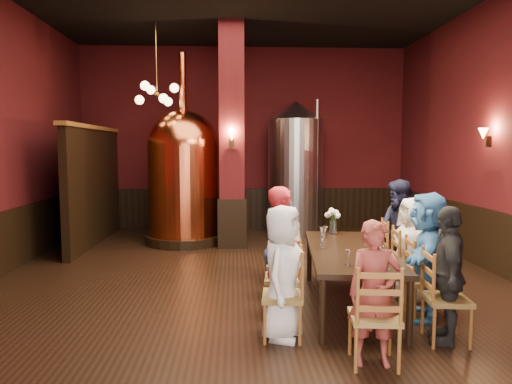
{
  "coord_description": "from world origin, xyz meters",
  "views": [
    {
      "loc": [
        -0.25,
        -6.48,
        2.01
      ],
      "look_at": [
        0.07,
        0.2,
        1.37
      ],
      "focal_mm": 32.0,
      "sensor_mm": 36.0,
      "label": 1
    }
  ],
  "objects_px": {
    "dining_table": "(350,254)",
    "person_0": "(283,272)",
    "person_2": "(283,250)",
    "copper_kettle": "(184,175)",
    "rose_vase": "(333,217)",
    "steel_vessel": "(295,168)",
    "person_1": "(283,251)"
  },
  "relations": [
    {
      "from": "dining_table",
      "to": "person_0",
      "type": "bearing_deg",
      "value": -130.36
    },
    {
      "from": "person_2",
      "to": "copper_kettle",
      "type": "bearing_deg",
      "value": 50.82
    },
    {
      "from": "copper_kettle",
      "to": "rose_vase",
      "type": "relative_size",
      "value": 10.23
    },
    {
      "from": "person_2",
      "to": "copper_kettle",
      "type": "relative_size",
      "value": 0.33
    },
    {
      "from": "person_0",
      "to": "steel_vessel",
      "type": "xyz_separation_m",
      "value": [
        0.94,
        6.02,
        0.84
      ]
    },
    {
      "from": "steel_vessel",
      "to": "rose_vase",
      "type": "xyz_separation_m",
      "value": [
        0.01,
        -4.11,
        -0.55
      ]
    },
    {
      "from": "person_1",
      "to": "copper_kettle",
      "type": "bearing_deg",
      "value": 21.57
    },
    {
      "from": "person_2",
      "to": "rose_vase",
      "type": "xyz_separation_m",
      "value": [
        0.81,
        0.59,
        0.35
      ]
    },
    {
      "from": "person_1",
      "to": "dining_table",
      "type": "bearing_deg",
      "value": -73.81
    },
    {
      "from": "person_0",
      "to": "person_1",
      "type": "relative_size",
      "value": 0.91
    },
    {
      "from": "person_1",
      "to": "copper_kettle",
      "type": "xyz_separation_m",
      "value": [
        -1.64,
        4.37,
        0.67
      ]
    },
    {
      "from": "dining_table",
      "to": "rose_vase",
      "type": "distance_m",
      "value": 1.05
    },
    {
      "from": "rose_vase",
      "to": "person_1",
      "type": "bearing_deg",
      "value": -125.32
    },
    {
      "from": "dining_table",
      "to": "steel_vessel",
      "type": "height_order",
      "value": "steel_vessel"
    },
    {
      "from": "copper_kettle",
      "to": "steel_vessel",
      "type": "bearing_deg",
      "value": 21.33
    },
    {
      "from": "steel_vessel",
      "to": "person_1",
      "type": "bearing_deg",
      "value": -99.21
    },
    {
      "from": "person_0",
      "to": "rose_vase",
      "type": "height_order",
      "value": "person_0"
    },
    {
      "from": "dining_table",
      "to": "person_2",
      "type": "relative_size",
      "value": 1.92
    },
    {
      "from": "dining_table",
      "to": "person_2",
      "type": "xyz_separation_m",
      "value": [
        -0.81,
        0.42,
        -0.04
      ]
    },
    {
      "from": "person_2",
      "to": "steel_vessel",
      "type": "height_order",
      "value": "steel_vessel"
    },
    {
      "from": "dining_table",
      "to": "rose_vase",
      "type": "relative_size",
      "value": 6.41
    },
    {
      "from": "dining_table",
      "to": "copper_kettle",
      "type": "relative_size",
      "value": 0.63
    },
    {
      "from": "dining_table",
      "to": "steel_vessel",
      "type": "relative_size",
      "value": 0.8
    },
    {
      "from": "person_1",
      "to": "rose_vase",
      "type": "distance_m",
      "value": 1.54
    },
    {
      "from": "dining_table",
      "to": "person_2",
      "type": "height_order",
      "value": "person_2"
    },
    {
      "from": "person_0",
      "to": "person_2",
      "type": "bearing_deg",
      "value": 17.16
    },
    {
      "from": "dining_table",
      "to": "steel_vessel",
      "type": "xyz_separation_m",
      "value": [
        -0.01,
        5.11,
        0.87
      ]
    },
    {
      "from": "dining_table",
      "to": "person_1",
      "type": "bearing_deg",
      "value": -158.78
    },
    {
      "from": "person_0",
      "to": "person_2",
      "type": "relative_size",
      "value": 1.09
    },
    {
      "from": "dining_table",
      "to": "person_2",
      "type": "distance_m",
      "value": 0.91
    },
    {
      "from": "steel_vessel",
      "to": "person_2",
      "type": "bearing_deg",
      "value": -99.65
    },
    {
      "from": "dining_table",
      "to": "person_0",
      "type": "relative_size",
      "value": 1.75
    }
  ]
}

